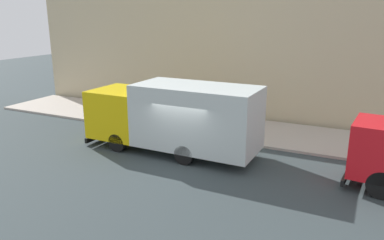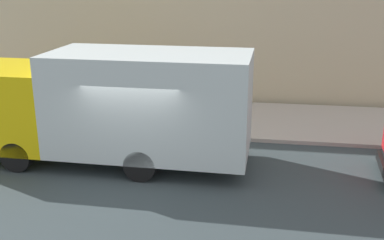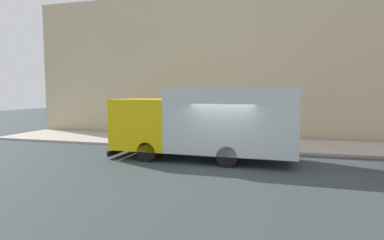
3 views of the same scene
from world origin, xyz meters
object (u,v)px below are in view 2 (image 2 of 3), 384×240
object	(u,v)px
large_utility_truck	(111,104)
street_sign_post	(102,81)
traffic_cone_orange	(25,109)
pedestrian_walking	(166,86)

from	to	relation	value
large_utility_truck	street_sign_post	world-z (taller)	large_utility_truck
street_sign_post	traffic_cone_orange	bearing A→B (deg)	80.31
traffic_cone_orange	street_sign_post	distance (m)	3.43
street_sign_post	large_utility_truck	bearing A→B (deg)	-155.23
pedestrian_walking	traffic_cone_orange	size ratio (longest dim) A/B	2.28
pedestrian_walking	street_sign_post	bearing A→B (deg)	170.04
large_utility_truck	pedestrian_walking	world-z (taller)	large_utility_truck
large_utility_truck	street_sign_post	distance (m)	2.70
large_utility_truck	pedestrian_walking	size ratio (longest dim) A/B	4.86
large_utility_truck	pedestrian_walking	xyz separation A→B (m)	(5.11, -0.44, -0.68)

